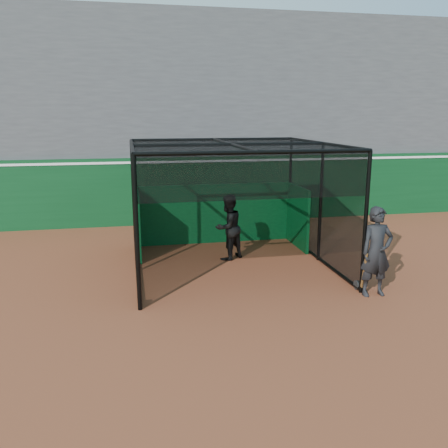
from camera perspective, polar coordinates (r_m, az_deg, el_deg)
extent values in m
plane|color=brown|center=(10.27, 0.57, -10.22)|extent=(120.00, 120.00, 0.00)
cube|color=#0B3D1A|center=(18.05, -5.01, 4.08)|extent=(50.00, 0.45, 2.50)
cube|color=white|center=(17.92, -5.08, 7.56)|extent=(50.00, 0.50, 0.08)
cube|color=#4C4C4F|center=(21.69, -6.34, 12.52)|extent=(50.00, 7.85, 7.75)
cube|color=#4C4C4F|center=(25.47, -7.36, 22.69)|extent=(50.00, 0.30, 1.20)
cube|color=#07491F|center=(15.19, -1.10, 1.26)|extent=(4.97, 0.10, 1.90)
cylinder|color=black|center=(10.55, -10.12, -9.13)|extent=(0.08, 0.22, 0.22)
cylinder|color=black|center=(11.75, 15.71, -7.07)|extent=(0.08, 0.22, 0.22)
cylinder|color=black|center=(15.08, -10.59, -2.34)|extent=(0.08, 0.22, 0.22)
cylinder|color=black|center=(15.94, 8.00, -1.39)|extent=(0.08, 0.22, 0.22)
imported|color=black|center=(13.43, 0.50, -0.39)|extent=(1.14, 1.09, 1.86)
imported|color=black|center=(11.24, 17.88, -3.20)|extent=(0.77, 0.52, 2.06)
cylinder|color=#593819|center=(11.31, 16.48, -5.57)|extent=(0.15, 0.37, 0.98)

